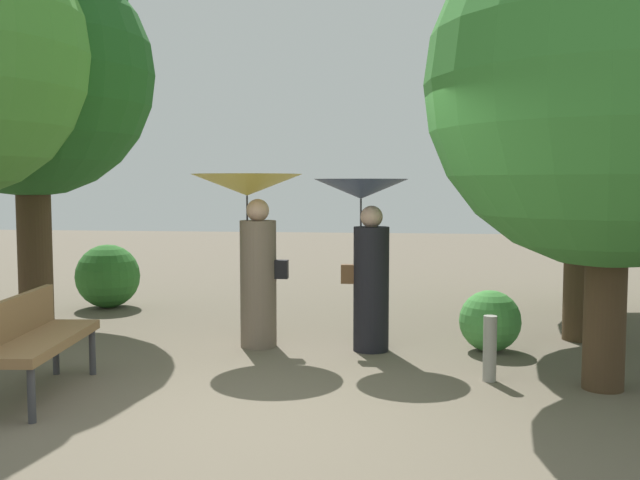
# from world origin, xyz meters

# --- Properties ---
(ground_plane) EXTENTS (40.00, 40.00, 0.00)m
(ground_plane) POSITION_xyz_m (0.00, 0.00, 0.00)
(ground_plane) COLOR brown
(person_left) EXTENTS (1.19, 1.19, 1.86)m
(person_left) POSITION_xyz_m (-0.68, 2.21, 1.33)
(person_left) COLOR #6B5B4C
(person_left) RESTS_ON ground
(person_right) EXTENTS (0.99, 0.99, 1.81)m
(person_right) POSITION_xyz_m (0.55, 2.17, 1.21)
(person_right) COLOR black
(person_right) RESTS_ON ground
(park_bench) EXTENTS (0.65, 1.54, 0.83)m
(park_bench) POSITION_xyz_m (-2.08, 0.21, 0.51)
(park_bench) COLOR #38383D
(park_bench) RESTS_ON ground
(tree_near_right) EXTENTS (3.12, 3.12, 4.55)m
(tree_near_right) POSITION_xyz_m (2.66, 1.00, 2.83)
(tree_near_right) COLOR #42301E
(tree_near_right) RESTS_ON ground
(tree_mid_left) EXTENTS (3.02, 3.02, 5.14)m
(tree_mid_left) POSITION_xyz_m (-3.62, 3.06, 3.36)
(tree_mid_left) COLOR #42301E
(tree_mid_left) RESTS_ON ground
(tree_mid_right) EXTENTS (3.12, 3.12, 4.90)m
(tree_mid_right) POSITION_xyz_m (2.93, 2.97, 3.13)
(tree_mid_right) COLOR #42301E
(tree_mid_right) RESTS_ON ground
(tree_far_back) EXTENTS (3.10, 3.10, 4.60)m
(tree_far_back) POSITION_xyz_m (3.59, 4.81, 2.88)
(tree_far_back) COLOR #4C3823
(tree_far_back) RESTS_ON ground
(bush_path_left) EXTENTS (0.90, 0.90, 0.90)m
(bush_path_left) POSITION_xyz_m (-3.24, 4.33, 0.45)
(bush_path_left) COLOR #2D6B28
(bush_path_left) RESTS_ON ground
(bush_path_right) EXTENTS (0.65, 0.65, 0.65)m
(bush_path_right) POSITION_xyz_m (1.85, 2.29, 0.32)
(bush_path_right) COLOR #428C3D
(bush_path_right) RESTS_ON ground
(path_marker_post) EXTENTS (0.12, 0.12, 0.59)m
(path_marker_post) POSITION_xyz_m (1.72, 1.13, 0.29)
(path_marker_post) COLOR gray
(path_marker_post) RESTS_ON ground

